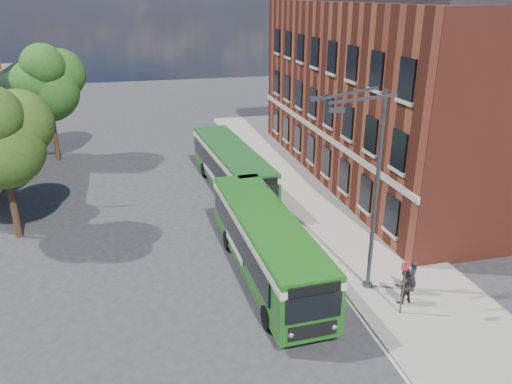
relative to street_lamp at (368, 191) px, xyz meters
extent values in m
plane|color=#2B2B2D|center=(-4.84, 2.00, -4.79)|extent=(120.00, 120.00, 0.00)
cube|color=gray|center=(2.16, 10.00, -4.72)|extent=(6.00, 48.00, 0.15)
cube|color=beige|center=(-0.89, 10.00, -4.79)|extent=(0.12, 48.00, 0.01)
cube|color=maroon|center=(9.16, 14.00, 1.21)|extent=(12.00, 26.00, 12.00)
cube|color=beige|center=(3.12, 14.00, -1.19)|extent=(0.12, 26.00, 0.35)
cylinder|color=#3C3E42|center=(0.36, 0.00, -4.64)|extent=(0.44, 0.44, 0.30)
cylinder|color=#3C3E42|center=(0.36, 0.00, -0.29)|extent=(0.18, 0.18, 9.00)
cube|color=#3C3E42|center=(-0.87, -0.60, 4.01)|extent=(2.58, 0.46, 0.37)
cube|color=#3C3E42|center=(-0.87, 0.60, 4.01)|extent=(2.58, 0.46, 0.37)
cube|color=#3C3E42|center=(-2.11, -1.08, 3.76)|extent=(0.55, 0.22, 0.16)
cube|color=#3C3E42|center=(-2.11, 1.08, 3.76)|extent=(0.55, 0.22, 0.16)
cylinder|color=#3C3E42|center=(0.76, -2.20, -3.54)|extent=(0.08, 0.08, 2.50)
cube|color=red|center=(0.76, -2.20, -2.44)|extent=(0.35, 0.04, 0.35)
cube|color=#1D5C18|center=(-3.75, 2.36, -3.02)|extent=(2.89, 11.61, 2.45)
cube|color=#1D5C18|center=(-3.75, 2.36, -4.29)|extent=(2.93, 11.65, 0.14)
cube|color=black|center=(-5.04, 2.62, -2.89)|extent=(0.41, 9.73, 1.10)
cube|color=black|center=(-2.49, 2.70, -2.89)|extent=(0.41, 9.73, 1.10)
cube|color=beige|center=(-3.75, 2.36, -2.19)|extent=(2.96, 11.67, 0.32)
cube|color=#1D5C18|center=(-3.75, 2.36, -1.83)|extent=(2.79, 11.51, 0.12)
cube|color=black|center=(-3.56, -3.43, -2.84)|extent=(2.15, 0.15, 1.05)
cube|color=black|center=(-3.56, -3.44, -2.09)|extent=(2.00, 0.15, 0.38)
cube|color=black|center=(-3.56, -3.44, -3.84)|extent=(1.90, 0.14, 0.55)
sphere|color=silver|center=(-4.41, -3.45, -3.84)|extent=(0.26, 0.26, 0.26)
sphere|color=silver|center=(-2.71, -3.39, -3.84)|extent=(0.26, 0.26, 0.26)
cube|color=black|center=(-3.95, 8.15, -2.79)|extent=(2.00, 0.15, 0.90)
cube|color=white|center=(-5.08, 3.31, -3.64)|extent=(0.15, 3.20, 0.45)
cylinder|color=black|center=(-4.79, -1.64, -4.29)|extent=(0.31, 1.01, 1.00)
cylinder|color=black|center=(-2.45, -1.56, -4.29)|extent=(0.31, 1.01, 1.00)
cylinder|color=black|center=(-5.03, 5.28, -4.29)|extent=(0.31, 1.01, 1.00)
cylinder|color=black|center=(-2.69, 5.36, -4.29)|extent=(0.31, 1.01, 1.00)
cube|color=#1C531D|center=(-3.13, 13.55, -3.02)|extent=(3.41, 12.19, 2.45)
cube|color=#1C531D|center=(-3.13, 13.55, -4.29)|extent=(3.46, 12.23, 0.14)
cube|color=black|center=(-4.43, 13.75, -2.89)|extent=(0.86, 10.21, 1.10)
cube|color=black|center=(-1.88, 13.95, -2.89)|extent=(0.86, 10.21, 1.10)
cube|color=#F6ECCA|center=(-3.13, 13.55, -2.19)|extent=(3.48, 12.25, 0.32)
cube|color=#1C531D|center=(-3.13, 13.55, -1.83)|extent=(3.31, 12.08, 0.12)
cube|color=black|center=(-2.67, 7.52, -2.84)|extent=(2.15, 0.24, 1.05)
cube|color=black|center=(-2.67, 7.51, -2.09)|extent=(2.00, 0.23, 0.38)
cube|color=black|center=(-2.67, 7.51, -3.84)|extent=(1.90, 0.23, 0.55)
sphere|color=silver|center=(-3.52, 7.47, -3.84)|extent=(0.26, 0.26, 0.26)
sphere|color=silver|center=(-1.82, 7.60, -3.84)|extent=(0.26, 0.26, 0.26)
cube|color=black|center=(-3.60, 19.58, -2.79)|extent=(2.00, 0.23, 0.90)
cube|color=white|center=(-4.49, 14.45, -3.64)|extent=(0.29, 3.19, 0.45)
cylinder|color=black|center=(-3.98, 9.26, -4.29)|extent=(0.36, 1.02, 1.00)
cylinder|color=black|center=(-1.64, 9.44, -4.29)|extent=(0.36, 1.02, 1.00)
cylinder|color=black|center=(-4.54, 16.67, -4.29)|extent=(0.36, 1.02, 1.00)
cylinder|color=black|center=(-2.21, 16.84, -4.29)|extent=(0.36, 1.02, 1.00)
imported|color=black|center=(1.96, -0.95, -3.86)|extent=(0.68, 0.61, 1.55)
imported|color=black|center=(1.21, -1.51, -3.78)|extent=(0.91, 0.75, 1.72)
cylinder|color=#3C2415|center=(-15.89, 9.49, -2.99)|extent=(0.36, 0.36, 3.60)
sphere|color=#2F4C17|center=(-15.89, 9.49, 0.28)|extent=(4.25, 4.25, 4.25)
sphere|color=#2F4C17|center=(-15.07, 10.14, 1.35)|extent=(3.60, 3.60, 3.60)
cylinder|color=#3C2415|center=(-15.33, 23.39, -2.83)|extent=(0.36, 0.36, 3.92)
sphere|color=#255018|center=(-15.33, 23.39, 0.73)|extent=(4.63, 4.63, 4.63)
sphere|color=#255018|center=(-14.44, 24.10, 1.88)|extent=(3.92, 3.92, 3.92)
sphere|color=#255018|center=(-16.13, 22.76, 1.44)|extent=(3.56, 3.56, 3.56)
sphere|color=#255018|center=(-15.33, 22.50, 2.77)|extent=(3.20, 3.20, 3.20)
camera|label=1|loc=(-9.25, -17.56, 7.62)|focal=35.00mm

